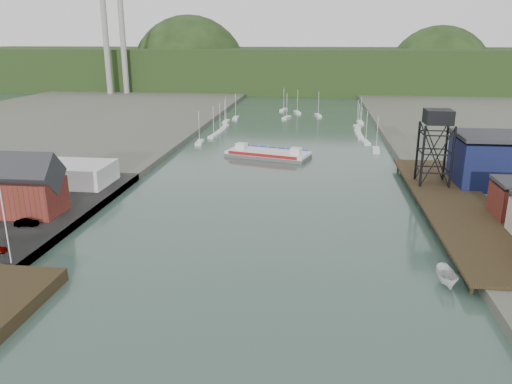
% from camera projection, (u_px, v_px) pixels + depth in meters
% --- Properties ---
extents(ground, '(600.00, 600.00, 0.00)m').
position_uv_depth(ground, '(226.00, 327.00, 58.52)').
color(ground, '#2F4A3D').
rests_on(ground, ground).
extents(west_quay, '(16.00, 80.00, 1.60)m').
position_uv_depth(west_quay, '(8.00, 239.00, 81.94)').
color(west_quay, slate).
rests_on(west_quay, ground).
extents(east_pier, '(14.00, 70.00, 2.45)m').
position_uv_depth(east_pier, '(456.00, 203.00, 96.29)').
color(east_pier, black).
rests_on(east_pier, ground).
extents(harbor_building, '(12.20, 8.20, 8.90)m').
position_uv_depth(harbor_building, '(26.00, 190.00, 90.10)').
color(harbor_building, '#5C251A').
rests_on(harbor_building, west_quay).
extents(white_shed, '(18.00, 12.00, 4.50)m').
position_uv_depth(white_shed, '(70.00, 173.00, 109.96)').
color(white_shed, silver).
rests_on(white_shed, west_quay).
extents(flagpole, '(0.16, 0.16, 12.00)m').
position_uv_depth(flagpole, '(5.00, 224.00, 69.63)').
color(flagpole, silver).
rests_on(flagpole, west_quay).
extents(lift_tower, '(6.50, 6.50, 16.00)m').
position_uv_depth(lift_tower, '(438.00, 121.00, 104.80)').
color(lift_tower, black).
rests_on(lift_tower, east_pier).
extents(blue_shed, '(20.50, 14.50, 11.30)m').
position_uv_depth(blue_shed, '(503.00, 161.00, 107.47)').
color(blue_shed, '#0B1333').
rests_on(blue_shed, east_land).
extents(marina_sailboats, '(57.71, 92.65, 0.90)m').
position_uv_depth(marina_sailboats, '(291.00, 126.00, 189.71)').
color(marina_sailboats, silver).
rests_on(marina_sailboats, ground).
extents(smokestacks, '(11.20, 8.20, 60.00)m').
position_uv_depth(smokestacks, '(115.00, 43.00, 282.58)').
color(smokestacks, gray).
rests_on(smokestacks, ground).
extents(distant_hills, '(500.00, 120.00, 80.00)m').
position_uv_depth(distant_hills, '(299.00, 72.00, 341.69)').
color(distant_hills, black).
rests_on(distant_hills, ground).
extents(chain_ferry, '(24.89, 15.43, 3.34)m').
position_uv_depth(chain_ferry, '(268.00, 154.00, 141.75)').
color(chain_ferry, '#535356').
rests_on(chain_ferry, ground).
extents(motorboat, '(2.44, 6.06, 2.31)m').
position_uv_depth(motorboat, '(447.00, 277.00, 68.02)').
color(motorboat, silver).
rests_on(motorboat, ground).
extents(car_west_b, '(4.04, 2.05, 1.27)m').
position_uv_depth(car_west_b, '(27.00, 223.00, 85.19)').
color(car_west_b, '#999999').
rests_on(car_west_b, west_quay).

